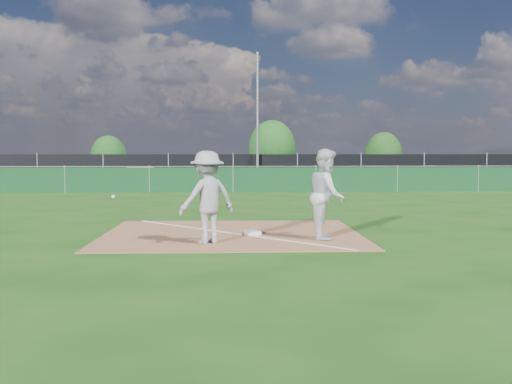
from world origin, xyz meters
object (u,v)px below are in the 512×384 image
at_px(car_left, 144,168).
at_px(car_mid, 192,168).
at_px(light_pole, 258,118).
at_px(car_right, 278,171).
at_px(tree_left, 109,155).
at_px(tree_right, 384,153).
at_px(tree_mid, 272,147).
at_px(runner, 327,194).
at_px(play_at_first, 207,197).
at_px(first_base, 252,233).

xyz_separation_m(car_left, car_mid, (3.49, -1.25, 0.04)).
bearing_deg(light_pole, car_right, 70.31).
relative_size(tree_left, tree_right, 0.91).
xyz_separation_m(light_pole, car_right, (1.60, 4.47, -3.41)).
relative_size(car_right, tree_mid, 0.88).
relative_size(runner, tree_right, 0.56).
height_order(play_at_first, car_right, play_at_first).
relative_size(first_base, tree_right, 0.11).
xyz_separation_m(tree_mid, tree_right, (9.20, -0.11, -0.50)).
bearing_deg(car_left, play_at_first, -173.10).
xyz_separation_m(car_left, tree_mid, (9.47, 6.12, 1.55)).
height_order(play_at_first, tree_mid, tree_mid).
height_order(first_base, tree_mid, tree_mid).
bearing_deg(car_left, car_right, -100.46).
distance_m(light_pole, car_right, 5.85).
bearing_deg(tree_right, car_left, -162.15).
relative_size(car_right, tree_left, 1.24).
relative_size(light_pole, car_right, 2.00).
bearing_deg(play_at_first, tree_right, 69.59).
distance_m(first_base, car_right, 26.49).
distance_m(runner, car_right, 27.05).
distance_m(car_right, tree_mid, 7.30).
xyz_separation_m(car_mid, car_right, (5.91, 0.28, -0.23)).
bearing_deg(tree_left, play_at_first, -74.39).
distance_m(car_left, tree_mid, 11.38).
relative_size(first_base, car_left, 0.09).
relative_size(light_pole, play_at_first, 2.93).
bearing_deg(first_base, tree_mid, 85.42).
relative_size(light_pole, car_left, 1.77).
height_order(car_left, tree_left, tree_left).
bearing_deg(tree_right, car_right, -142.98).
xyz_separation_m(first_base, play_at_first, (-0.99, -1.25, 0.93)).
relative_size(first_base, tree_mid, 0.09).
height_order(play_at_first, car_mid, play_at_first).
bearing_deg(runner, tree_left, 26.24).
bearing_deg(play_at_first, light_pole, 85.03).
bearing_deg(tree_left, car_left, -53.65).
bearing_deg(tree_mid, runner, -91.77).
bearing_deg(car_right, tree_right, -76.77).
bearing_deg(car_left, car_mid, -114.25).
xyz_separation_m(play_at_first, tree_right, (12.87, 34.59, 0.84)).
xyz_separation_m(car_right, tree_mid, (0.06, 7.09, 1.74)).
bearing_deg(car_mid, tree_left, 60.77).
xyz_separation_m(runner, tree_right, (10.25, 34.01, 0.83)).
xyz_separation_m(car_right, tree_left, (-12.94, 5.77, 1.07)).
relative_size(runner, tree_mid, 0.44).
xyz_separation_m(light_pole, tree_mid, (1.66, 11.57, -1.67)).
relative_size(car_mid, car_right, 1.23).
xyz_separation_m(first_base, runner, (1.63, -0.67, 0.95)).
distance_m(tree_left, tree_right, 22.23).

